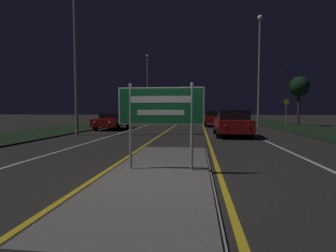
{
  "coord_description": "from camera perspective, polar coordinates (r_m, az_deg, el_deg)",
  "views": [
    {
      "loc": [
        0.88,
        -5.49,
        1.51
      ],
      "look_at": [
        0.0,
        2.14,
        1.05
      ],
      "focal_mm": 28.0,
      "sensor_mm": 36.0,
      "label": 1
    }
  ],
  "objects": [
    {
      "name": "median_island",
      "position": [
        6.37,
        -1.57,
        -9.92
      ],
      "size": [
        2.4,
        7.63,
        0.1
      ],
      "color": "#999993",
      "rests_on": "ground_plane"
    },
    {
      "name": "car_receding_0",
      "position": [
        15.59,
        13.78,
        0.68
      ],
      "size": [
        1.96,
        4.2,
        1.52
      ],
      "color": "maroon",
      "rests_on": "ground_plane"
    },
    {
      "name": "verge_left",
      "position": [
        27.56,
        -15.54,
        0.27
      ],
      "size": [
        5.0,
        100.0,
        0.08
      ],
      "color": "black",
      "rests_on": "ground_plane"
    },
    {
      "name": "car_approaching_2",
      "position": [
        42.72,
        1.57,
        2.38
      ],
      "size": [
        1.85,
        4.6,
        1.34
      ],
      "color": "#4C514C",
      "rests_on": "ground_plane"
    },
    {
      "name": "streetlight_right_near",
      "position": [
        26.6,
        19.27,
        14.0
      ],
      "size": [
        0.51,
        0.51,
        10.29
      ],
      "color": "#9E9E99",
      "rests_on": "ground_plane"
    },
    {
      "name": "lane_line_white_left",
      "position": [
        30.95,
        -2.86,
        0.66
      ],
      "size": [
        0.12,
        70.0,
        0.01
      ],
      "color": "silver",
      "rests_on": "ground_plane"
    },
    {
      "name": "centre_line_yellow_right",
      "position": [
        30.53,
        7.54,
        0.6
      ],
      "size": [
        0.12,
        70.0,
        0.01
      ],
      "color": "gold",
      "rests_on": "ground_plane"
    },
    {
      "name": "car_approaching_0",
      "position": [
        21.38,
        -11.87,
        1.17
      ],
      "size": [
        1.92,
        4.77,
        1.28
      ],
      "color": "maroon",
      "rests_on": "ground_plane"
    },
    {
      "name": "centre_line_yellow_left",
      "position": [
        30.61,
        2.33,
        0.63
      ],
      "size": [
        0.12,
        70.0,
        0.01
      ],
      "color": "gold",
      "rests_on": "ground_plane"
    },
    {
      "name": "car_receding_1",
      "position": [
        25.04,
        9.93,
        1.72
      ],
      "size": [
        1.86,
        4.41,
        1.45
      ],
      "color": "maroon",
      "rests_on": "ground_plane"
    },
    {
      "name": "edge_line_white_right",
      "position": [
        31.17,
        18.28,
        0.51
      ],
      "size": [
        0.1,
        70.0,
        0.01
      ],
      "color": "silver",
      "rests_on": "ground_plane"
    },
    {
      "name": "car_receding_2",
      "position": [
        32.55,
        15.33,
        1.91
      ],
      "size": [
        1.89,
        4.58,
        1.3
      ],
      "color": "#4C514C",
      "rests_on": "ground_plane"
    },
    {
      "name": "car_approaching_1",
      "position": [
        33.15,
        -5.25,
        2.1
      ],
      "size": [
        2.03,
        4.61,
        1.39
      ],
      "color": "navy",
      "rests_on": "ground_plane"
    },
    {
      "name": "highway_sign",
      "position": [
        6.19,
        -1.6,
        3.6
      ],
      "size": [
        2.04,
        0.07,
        2.06
      ],
      "color": "#9E9E99",
      "rests_on": "median_island"
    },
    {
      "name": "edge_line_white_left",
      "position": [
        31.58,
        -8.24,
        0.69
      ],
      "size": [
        0.1,
        70.0,
        0.01
      ],
      "color": "silver",
      "rests_on": "ground_plane"
    },
    {
      "name": "roadside_palm_right",
      "position": [
        28.05,
        26.65,
        7.64
      ],
      "size": [
        1.87,
        1.87,
        4.65
      ],
      "color": "#4C3823",
      "rests_on": "verge_right"
    },
    {
      "name": "streetlight_left_far",
      "position": [
        39.38,
        -4.47,
        9.61
      ],
      "size": [
        0.44,
        0.44,
        9.67
      ],
      "color": "#9E9E99",
      "rests_on": "ground_plane"
    },
    {
      "name": "warning_sign",
      "position": [
        26.61,
        24.33,
        3.29
      ],
      "size": [
        0.6,
        0.06,
        2.49
      ],
      "color": "#9E9E99",
      "rests_on": "verge_right"
    },
    {
      "name": "verge_right",
      "position": [
        26.95,
        25.24,
        -0.0
      ],
      "size": [
        5.0,
        100.0,
        0.08
      ],
      "color": "black",
      "rests_on": "ground_plane"
    },
    {
      "name": "streetlight_left_near",
      "position": [
        17.69,
        -19.69,
        23.34
      ],
      "size": [
        0.61,
        0.61,
        11.23
      ],
      "color": "#9E9E99",
      "rests_on": "ground_plane"
    },
    {
      "name": "ground_plane",
      "position": [
        5.76,
        -2.5,
        -11.78
      ],
      "size": [
        160.0,
        160.0,
        0.0
      ],
      "primitive_type": "plane",
      "color": "#282623"
    },
    {
      "name": "lane_line_white_right",
      "position": [
        30.71,
        12.79,
        0.56
      ],
      "size": [
        0.12,
        70.0,
        0.01
      ],
      "color": "silver",
      "rests_on": "ground_plane"
    }
  ]
}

